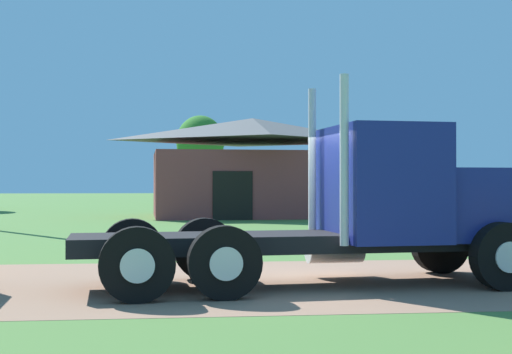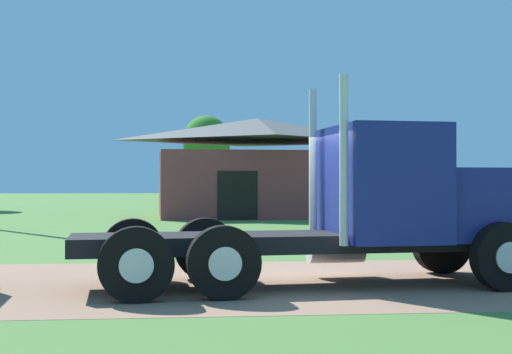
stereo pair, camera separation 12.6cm
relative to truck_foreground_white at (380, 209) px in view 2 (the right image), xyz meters
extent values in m
plane|color=#4D7837|center=(-0.73, 0.37, -1.25)|extent=(200.00, 200.00, 0.00)
cube|color=#956F57|center=(-0.73, 0.37, -1.25)|extent=(120.00, 6.18, 0.01)
cube|color=black|center=(-1.20, -0.13, -0.52)|extent=(7.80, 2.22, 0.28)
cube|color=navy|center=(1.72, 0.15, 0.08)|extent=(1.99, 2.12, 1.21)
cube|color=navy|center=(0.02, -0.01, 0.43)|extent=(1.83, 2.38, 1.91)
cube|color=#2D3D4C|center=(0.84, 0.07, 0.81)|extent=(0.22, 1.86, 0.84)
cylinder|color=silver|center=(-1.00, 0.78, 0.79)|extent=(0.14, 0.14, 2.63)
cylinder|color=silver|center=(-0.82, -0.98, 0.79)|extent=(0.14, 0.14, 2.63)
cylinder|color=silver|center=(-0.56, 0.91, -0.74)|extent=(1.05, 0.61, 0.52)
cylinder|color=black|center=(1.53, 1.25, -0.71)|extent=(1.10, 0.40, 1.07)
cylinder|color=silver|center=(1.51, 1.41, -0.71)|extent=(0.49, 0.09, 0.48)
cylinder|color=black|center=(1.74, -0.97, -0.71)|extent=(1.10, 0.40, 1.07)
cylinder|color=silver|center=(1.76, -1.13, -0.71)|extent=(0.49, 0.09, 0.48)
cylinder|color=black|center=(-4.15, 0.70, -0.71)|extent=(1.10, 0.40, 1.07)
cylinder|color=silver|center=(-4.16, 0.86, -0.71)|extent=(0.49, 0.09, 0.48)
cylinder|color=black|center=(-3.93, -1.52, -0.71)|extent=(1.10, 0.40, 1.07)
cylinder|color=silver|center=(-3.92, -1.67, -0.71)|extent=(0.49, 0.09, 0.48)
cylinder|color=black|center=(-2.90, 0.82, -0.71)|extent=(1.10, 0.40, 1.07)
cylinder|color=silver|center=(-2.92, 0.98, -0.71)|extent=(0.49, 0.09, 0.48)
cylinder|color=black|center=(-2.69, -1.40, -0.71)|extent=(1.10, 0.40, 1.07)
cylinder|color=silver|center=(-2.67, -1.55, -0.71)|extent=(0.49, 0.09, 0.48)
cube|color=brown|center=(0.29, 23.92, 0.33)|extent=(10.09, 7.68, 3.17)
pyramid|color=#505050|center=(0.29, 23.92, 3.08)|extent=(10.60, 8.06, 1.16)
cube|color=black|center=(-0.99, 20.23, -0.15)|extent=(1.80, 0.15, 2.20)
cylinder|color=#513823|center=(-1.84, 41.74, 0.39)|extent=(0.44, 0.44, 3.28)
ellipsoid|color=#317626|center=(-1.84, 41.74, 3.46)|extent=(3.58, 3.58, 3.94)
camera|label=1|loc=(-3.33, -11.73, 0.45)|focal=50.26mm
camera|label=2|loc=(-3.20, -11.75, 0.45)|focal=50.26mm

